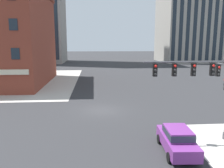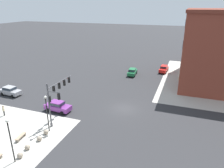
{
  "view_description": "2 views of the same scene",
  "coord_description": "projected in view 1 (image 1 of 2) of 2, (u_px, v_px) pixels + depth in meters",
  "views": [
    {
      "loc": [
        -0.77,
        -23.89,
        7.15
      ],
      "look_at": [
        1.39,
        4.36,
        2.03
      ],
      "focal_mm": 37.37,
      "sensor_mm": 36.0,
      "label": 1
    },
    {
      "loc": [
        30.47,
        8.91,
        16.33
      ],
      "look_at": [
        1.44,
        -1.64,
        4.71
      ],
      "focal_mm": 33.72,
      "sensor_mm": 36.0,
      "label": 2
    }
  ],
  "objects": [
    {
      "name": "car_main_northbound_near",
      "position": [
        177.0,
        139.0,
        15.17
      ],
      "size": [
        2.07,
        4.49,
        1.68
      ],
      "color": "#7A3389",
      "rests_on": "ground"
    },
    {
      "name": "ground_plane",
      "position": [
        102.0,
        110.0,
        24.77
      ],
      "size": [
        320.0,
        320.0,
        0.0
      ],
      "primitive_type": "plane",
      "color": "#2D2D30"
    },
    {
      "name": "traffic_signal_main",
      "position": [
        207.0,
        81.0,
        16.7
      ],
      "size": [
        6.45,
        2.09,
        6.55
      ],
      "color": "#4C4C51",
      "rests_on": "ground"
    }
  ]
}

